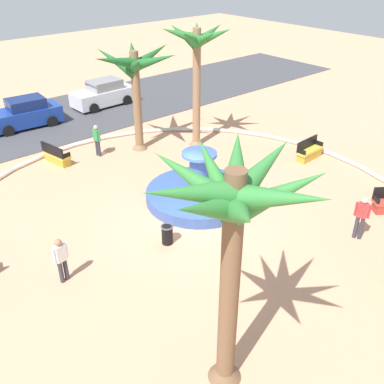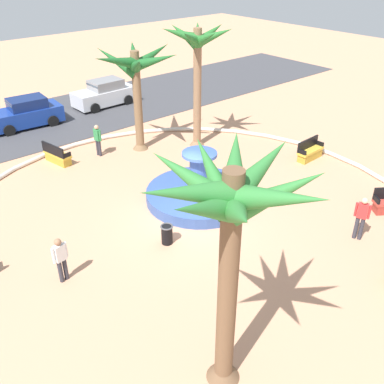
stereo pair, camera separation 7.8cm
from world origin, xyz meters
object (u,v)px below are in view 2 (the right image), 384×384
object	(u,v)px
palm_tree_near_fountain	(198,52)
palm_tree_by_curb	(231,217)
bench_southeast	(57,156)
fountain	(199,193)
bench_southwest	(310,152)
trash_bin	(167,234)
parked_car_second	(105,94)
person_pedestrian_stroll	(98,139)
palm_tree_mid_plaza	(136,71)
person_cyclist_helmet	(361,216)
person_cyclist_photo	(61,258)
parked_car_leftmost	(26,114)

from	to	relation	value
palm_tree_near_fountain	palm_tree_by_curb	size ratio (longest dim) A/B	1.03
palm_tree_near_fountain	bench_southeast	bearing A→B (deg)	157.30
fountain	palm_tree_by_curb	distance (m)	9.55
bench_southwest	palm_tree_near_fountain	bearing A→B (deg)	122.57
trash_bin	parked_car_second	size ratio (longest dim) A/B	0.18
bench_southwest	bench_southeast	bearing A→B (deg)	141.77
bench_southeast	parked_car_second	xyz separation A→B (m)	(6.16, 5.98, 0.43)
trash_bin	person_pedestrian_stroll	distance (m)	8.26
palm_tree_mid_plaza	palm_tree_by_curb	bearing A→B (deg)	-116.27
fountain	parked_car_second	bearing A→B (deg)	76.05
trash_bin	palm_tree_mid_plaza	bearing A→B (deg)	61.97
palm_tree_by_curb	bench_southwest	size ratio (longest dim) A/B	3.69
person_cyclist_helmet	parked_car_second	size ratio (longest dim) A/B	0.42
palm_tree_mid_plaza	person_pedestrian_stroll	bearing A→B (deg)	162.61
fountain	palm_tree_by_curb	size ratio (longest dim) A/B	0.73
palm_tree_mid_plaza	person_cyclist_photo	size ratio (longest dim) A/B	3.28
palm_tree_near_fountain	person_cyclist_helmet	xyz separation A→B (m)	(-1.07, -10.06, -3.82)
fountain	person_cyclist_helmet	distance (m)	6.31
palm_tree_by_curb	bench_southeast	xyz separation A→B (m)	(2.21, 13.82, -4.35)
palm_tree_by_curb	person_cyclist_photo	world-z (taller)	palm_tree_by_curb
palm_tree_near_fountain	person_pedestrian_stroll	bearing A→B (deg)	154.57
palm_tree_by_curb	trash_bin	bearing A→B (deg)	66.32
palm_tree_mid_plaza	trash_bin	bearing A→B (deg)	-118.03
palm_tree_near_fountain	palm_tree_by_curb	bearing A→B (deg)	-128.32
palm_tree_mid_plaza	bench_southwest	world-z (taller)	palm_tree_mid_plaza
trash_bin	parked_car_second	world-z (taller)	parked_car_second
fountain	palm_tree_near_fountain	world-z (taller)	palm_tree_near_fountain
person_pedestrian_stroll	parked_car_second	world-z (taller)	parked_car_second
trash_bin	person_cyclist_helmet	xyz separation A→B (m)	(5.39, -4.22, 0.56)
trash_bin	bench_southeast	bearing A→B (deg)	90.61
fountain	bench_southeast	bearing A→B (deg)	112.47
palm_tree_by_curb	person_pedestrian_stroll	size ratio (longest dim) A/B	3.71
palm_tree_near_fountain	bench_southeast	distance (m)	8.36
fountain	palm_tree_mid_plaza	distance (m)	7.01
palm_tree_mid_plaza	person_cyclist_photo	bearing A→B (deg)	-138.07
bench_southeast	parked_car_second	world-z (taller)	parked_car_second
parked_car_second	person_pedestrian_stroll	bearing A→B (deg)	-122.76
person_cyclist_photo	person_pedestrian_stroll	world-z (taller)	person_pedestrian_stroll
palm_tree_near_fountain	parked_car_leftmost	xyz separation A→B (m)	(-5.75, 8.36, -3.99)
palm_tree_mid_plaza	parked_car_second	xyz separation A→B (m)	(2.14, 7.19, -3.22)
bench_southeast	trash_bin	size ratio (longest dim) A/B	2.28
trash_bin	person_cyclist_helmet	size ratio (longest dim) A/B	0.43
palm_tree_near_fountain	parked_car_leftmost	distance (m)	10.90
palm_tree_by_curb	trash_bin	xyz separation A→B (m)	(2.30, 5.24, -4.31)
palm_tree_near_fountain	bench_southwest	size ratio (longest dim) A/B	3.80
bench_southwest	person_cyclist_helmet	distance (m)	6.69
palm_tree_mid_plaza	person_pedestrian_stroll	size ratio (longest dim) A/B	3.23
palm_tree_near_fountain	palm_tree_mid_plaza	xyz separation A→B (m)	(-2.53, 1.54, -0.77)
person_cyclist_helmet	person_pedestrian_stroll	size ratio (longest dim) A/B	1.05
palm_tree_by_curb	person_cyclist_photo	xyz separation A→B (m)	(-1.38, 5.78, -3.81)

